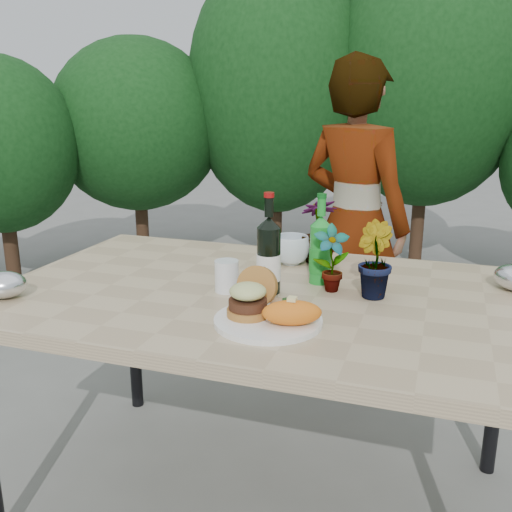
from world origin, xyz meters
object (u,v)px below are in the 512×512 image
(wine_bottle, at_px, (269,257))
(person, at_px, (354,224))
(dinner_plate, at_px, (268,321))
(patio_table, at_px, (264,309))

(wine_bottle, xyz_separation_m, person, (0.09, 1.05, -0.11))
(person, bearing_deg, wine_bottle, 108.16)
(dinner_plate, relative_size, wine_bottle, 0.93)
(wine_bottle, bearing_deg, patio_table, 170.14)
(dinner_plate, height_order, wine_bottle, wine_bottle)
(patio_table, bearing_deg, person, 84.41)
(dinner_plate, bearing_deg, patio_table, 109.86)
(patio_table, distance_m, dinner_plate, 0.27)
(dinner_plate, xyz_separation_m, person, (0.01, 1.28, -0.01))
(wine_bottle, height_order, person, person)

